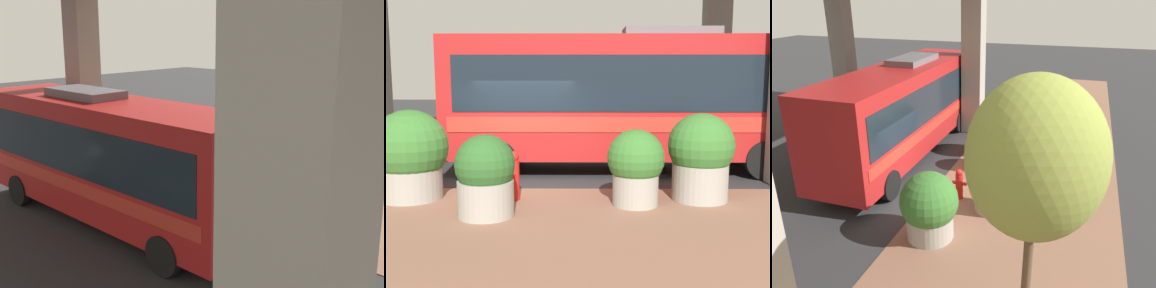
% 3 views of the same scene
% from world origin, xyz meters
% --- Properties ---
extents(ground_plane, '(80.00, 80.00, 0.00)m').
position_xyz_m(ground_plane, '(0.00, 0.00, 0.00)').
color(ground_plane, '#2D2D30').
rests_on(ground_plane, ground).
extents(sidewalk_strip, '(6.00, 40.00, 0.02)m').
position_xyz_m(sidewalk_strip, '(-3.00, 0.00, 0.01)').
color(sidewalk_strip, '#845B47').
rests_on(sidewalk_strip, ground).
extents(bus, '(2.59, 10.04, 3.89)m').
position_xyz_m(bus, '(2.28, -2.83, 2.10)').
color(bus, '#B21E1E').
rests_on(bus, ground).
extents(fire_hydrant, '(0.50, 0.24, 1.06)m').
position_xyz_m(fire_hydrant, '(-1.02, -0.02, 0.54)').
color(fire_hydrant, red).
rests_on(fire_hydrant, ground).
extents(planter_front, '(1.59, 1.59, 1.93)m').
position_xyz_m(planter_front, '(-0.92, 2.18, 0.96)').
color(planter_front, '#9E998E').
rests_on(planter_front, ground).
extents(planter_middle, '(1.12, 1.12, 1.56)m').
position_xyz_m(planter_middle, '(-2.19, 0.34, 0.77)').
color(planter_middle, '#9E998E').
rests_on(planter_middle, ground).
extents(planter_back, '(1.38, 1.38, 1.86)m').
position_xyz_m(planter_back, '(-0.96, -3.95, 0.95)').
color(planter_back, '#9E998E').
rests_on(planter_back, ground).
extents(planter_extra, '(1.16, 1.16, 1.57)m').
position_xyz_m(planter_extra, '(-1.38, -2.54, 0.81)').
color(planter_extra, '#9E998E').
rests_on(planter_extra, ground).
extents(street_tree_near, '(1.88, 1.88, 5.41)m').
position_xyz_m(street_tree_near, '(-4.03, 5.61, 4.26)').
color(street_tree_near, brown).
rests_on(street_tree_near, ground).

